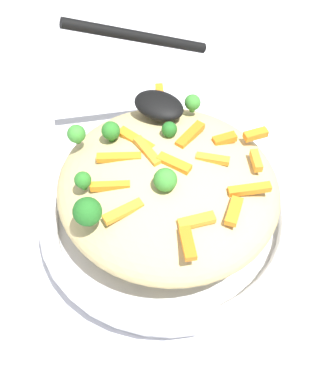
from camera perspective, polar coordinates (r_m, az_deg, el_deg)
ground_plane at (r=0.57m, az=0.00°, el=-4.45°), size 2.40×2.40×0.00m
serving_bowl at (r=0.55m, az=0.00°, el=-3.02°), size 0.28×0.28×0.05m
pasta_mound at (r=0.50m, az=0.00°, el=0.49°), size 0.23×0.22×0.08m
carrot_piece_0 at (r=0.47m, az=0.60°, el=3.28°), size 0.03×0.01×0.01m
carrot_piece_1 at (r=0.49m, az=2.92°, el=6.55°), size 0.01×0.04×0.01m
carrot_piece_2 at (r=0.48m, az=-5.77°, el=4.07°), size 0.04×0.03×0.01m
carrot_piece_3 at (r=0.44m, az=-5.28°, el=-2.27°), size 0.03×0.04×0.01m
carrot_piece_4 at (r=0.48m, az=10.30°, el=3.65°), size 0.02×0.02×0.01m
carrot_piece_5 at (r=0.42m, az=2.33°, el=-6.03°), size 0.03×0.03×0.01m
carrot_piece_6 at (r=0.50m, az=-3.80°, el=6.14°), size 0.04×0.02×0.01m
carrot_piece_7 at (r=0.50m, az=6.65°, el=6.19°), size 0.02×0.03×0.01m
carrot_piece_8 at (r=0.44m, az=3.38°, el=-3.38°), size 0.03×0.03×0.01m
carrot_piece_9 at (r=0.46m, az=9.54°, el=0.32°), size 0.04×0.03×0.01m
carrot_piece_10 at (r=0.44m, az=7.75°, el=-2.24°), size 0.02×0.03×0.01m
carrot_piece_11 at (r=0.48m, az=5.28°, el=3.90°), size 0.03×0.02×0.01m
carrot_piece_12 at (r=0.46m, az=-6.80°, el=0.69°), size 0.03×0.03×0.01m
carrot_piece_13 at (r=0.48m, az=-2.52°, el=4.70°), size 0.04×0.02×0.01m
carrot_piece_14 at (r=0.54m, az=-0.91°, el=11.00°), size 0.03×0.04×0.01m
carrot_piece_15 at (r=0.51m, az=10.24°, el=6.68°), size 0.02×0.03×0.01m
broccoli_floret_0 at (r=0.49m, az=0.16°, el=7.33°), size 0.02×0.02×0.02m
broccoli_floret_1 at (r=0.53m, az=2.90°, el=10.43°), size 0.02×0.02×0.02m
broccoli_floret_2 at (r=0.49m, az=-6.97°, el=6.86°), size 0.02×0.02×0.02m
broccoli_floret_3 at (r=0.50m, az=-10.70°, el=6.69°), size 0.02×0.02×0.02m
broccoli_floret_4 at (r=0.44m, az=-0.32°, el=1.42°), size 0.02×0.02×0.02m
broccoli_floret_5 at (r=0.46m, az=-9.96°, el=1.37°), size 0.02×0.02×0.02m
broccoli_floret_6 at (r=0.43m, az=-9.43°, el=-2.31°), size 0.03×0.03×0.03m
serving_spoon at (r=0.53m, az=-2.06°, el=13.14°), size 0.15×0.14×0.08m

